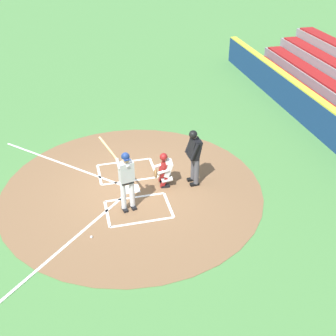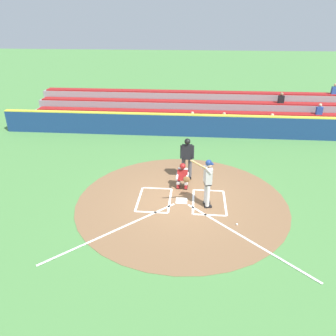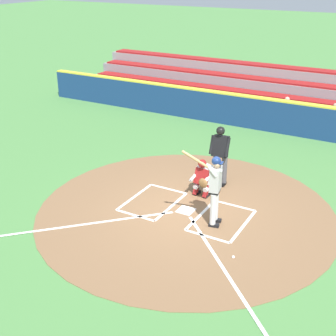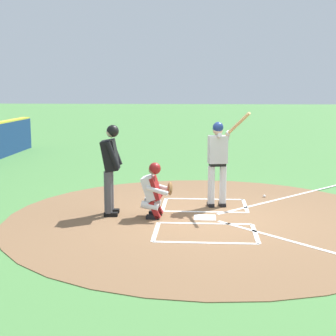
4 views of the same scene
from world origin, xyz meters
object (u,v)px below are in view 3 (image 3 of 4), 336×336
(batter, at_px, (215,186))
(catcher, at_px, (202,177))
(plate_umpire, at_px, (220,152))
(baseball, at_px, (233,257))

(batter, distance_m, catcher, 1.69)
(plate_umpire, bearing_deg, catcher, 81.94)
(batter, distance_m, plate_umpire, 2.35)
(plate_umpire, distance_m, baseball, 3.96)
(plate_umpire, bearing_deg, baseball, 118.60)
(baseball, bearing_deg, catcher, -51.40)
(plate_umpire, xyz_separation_m, baseball, (-1.83, 3.35, -1.04))
(batter, height_order, plate_umpire, batter)
(batter, xyz_separation_m, plate_umpire, (0.81, -2.21, -0.02))
(batter, relative_size, catcher, 1.88)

